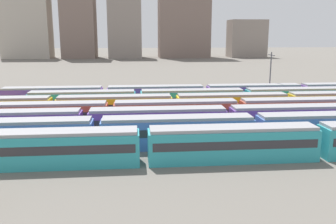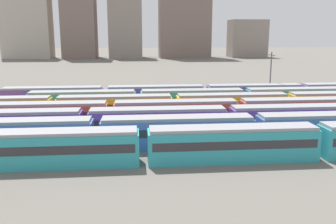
{
  "view_description": "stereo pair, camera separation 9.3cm",
  "coord_description": "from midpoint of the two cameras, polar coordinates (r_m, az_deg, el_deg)",
  "views": [
    {
      "loc": [
        10.55,
        -36.07,
        13.28
      ],
      "look_at": [
        15.31,
        15.6,
        2.04
      ],
      "focal_mm": 38.78,
      "sensor_mm": 36.0,
      "label": 1
    },
    {
      "loc": [
        10.64,
        -36.08,
        13.28
      ],
      "look_at": [
        15.31,
        15.6,
        2.04
      ],
      "focal_mm": 38.78,
      "sensor_mm": 36.0,
      "label": 2
    }
  ],
  "objects": [
    {
      "name": "distant_building_3",
      "position": [
        209.71,
        2.59,
        15.5
      ],
      "size": [
        28.09,
        17.4,
        50.64
      ],
      "primitive_type": "cube",
      "color": "#7A665B",
      "rests_on": "ground_plane"
    },
    {
      "name": "distant_building_2",
      "position": [
        207.63,
        -6.72,
        13.72
      ],
      "size": [
        18.09,
        17.19,
        37.98
      ],
      "primitive_type": "cube",
      "color": "gray",
      "rests_on": "ground_plane"
    },
    {
      "name": "train_track_5",
      "position": [
        66.01,
        11.98,
        2.03
      ],
      "size": [
        74.7,
        3.06,
        3.75
      ],
      "color": "teal",
      "rests_on": "ground_plane"
    },
    {
      "name": "train_track_1",
      "position": [
        45.15,
        13.56,
        -2.72
      ],
      "size": [
        74.7,
        3.06,
        3.75
      ],
      "color": "#4C70BC",
      "rests_on": "ground_plane"
    },
    {
      "name": "catenary_pole_1",
      "position": [
        75.73,
        15.85,
        5.79
      ],
      "size": [
        0.24,
        3.2,
        9.71
      ],
      "color": "#4C4C51",
      "rests_on": "ground_plane"
    },
    {
      "name": "distant_building_4",
      "position": [
        217.3,
        12.34,
        11.21
      ],
      "size": [
        20.43,
        14.33,
        20.97
      ],
      "primitive_type": "cube",
      "color": "gray",
      "rests_on": "ground_plane"
    },
    {
      "name": "train_track_6",
      "position": [
        75.43,
        20.18,
        2.8
      ],
      "size": [
        112.5,
        3.06,
        3.75
      ],
      "color": "#6B429E",
      "rests_on": "ground_plane"
    },
    {
      "name": "train_track_4",
      "position": [
        58.33,
        1.04,
        0.97
      ],
      "size": [
        74.7,
        3.06,
        3.75
      ],
      "color": "yellow",
      "rests_on": "ground_plane"
    },
    {
      "name": "distant_building_1",
      "position": [
        210.02,
        -13.85,
        15.29
      ],
      "size": [
        17.83,
        17.98,
        51.55
      ],
      "primitive_type": "cube",
      "color": "#7A665B",
      "rests_on": "ground_plane"
    },
    {
      "name": "ground_plane",
      "position": [
        54.39,
        -16.24,
        -2.41
      ],
      "size": [
        600.0,
        600.0,
        0.0
      ],
      "primitive_type": "plane",
      "color": "#666059"
    },
    {
      "name": "distant_building_0",
      "position": [
        215.57,
        -21.36,
        13.48
      ],
      "size": [
        25.35,
        13.63,
        42.13
      ],
      "primitive_type": "cube",
      "color": "#B2A899",
      "rests_on": "ground_plane"
    }
  ]
}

